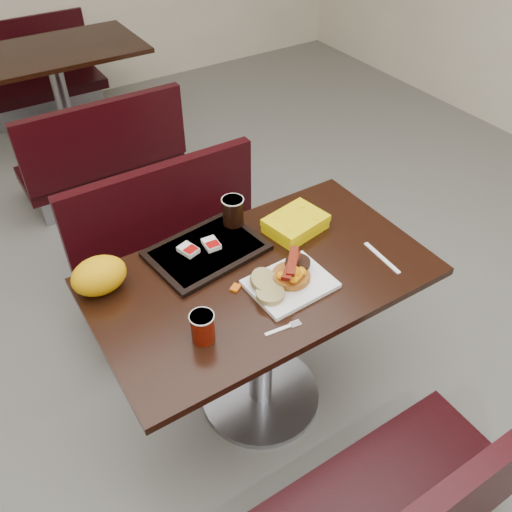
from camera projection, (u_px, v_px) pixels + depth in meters
floor at (260, 396)px, 2.38m from camera, size 6.00×7.00×0.01m
table_near at (261, 342)px, 2.14m from camera, size 1.20×0.70×0.75m
bench_near_s at (379, 488)px, 1.70m from camera, size 1.00×0.46×0.72m
bench_near_n at (183, 250)px, 2.59m from camera, size 1.00×0.46×0.72m
table_far at (63, 103)px, 3.79m from camera, size 1.20×0.70×0.75m
bench_far_s at (98, 146)px, 3.36m from camera, size 1.00×0.46×0.72m
bench_far_n at (37, 72)px, 4.25m from camera, size 1.00×0.46×0.72m
platter at (290, 284)px, 1.84m from camera, size 0.29×0.23×0.02m
pancake_stack at (291, 275)px, 1.84m from camera, size 0.17×0.17×0.03m
sausage_patty at (298, 263)px, 1.86m from camera, size 0.11×0.11×0.01m
scrambled_eggs at (293, 273)px, 1.79m from camera, size 0.10×0.10×0.05m
bacon_strips at (291, 265)px, 1.78m from camera, size 0.17×0.16×0.01m
muffin_bottom at (270, 294)px, 1.78m from camera, size 0.11×0.11×0.02m
muffin_top at (263, 280)px, 1.81m from camera, size 0.12×0.12×0.05m
coffee_cup_near at (203, 327)px, 1.63m from camera, size 0.09×0.09×0.10m
fork at (278, 330)px, 1.69m from camera, size 0.13×0.04×0.00m
knife at (382, 258)px, 1.95m from camera, size 0.03×0.19×0.00m
condiment_syrup at (235, 288)px, 1.83m from camera, size 0.05×0.04×0.01m
condiment_ketchup at (216, 269)px, 1.90m from camera, size 0.04×0.04×0.01m
tray at (207, 251)px, 1.97m from camera, size 0.44×0.34×0.02m
hashbrown_sleeve_left at (188, 250)px, 1.95m from camera, size 0.07×0.08×0.02m
hashbrown_sleeve_right at (211, 244)px, 1.97m from camera, size 0.06×0.07×0.02m
coffee_cup_far at (233, 211)px, 2.05m from camera, size 0.10×0.10×0.11m
clamshell at (296, 224)px, 2.06m from camera, size 0.25×0.20×0.06m
paper_bag at (99, 276)px, 1.79m from camera, size 0.22×0.19×0.13m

